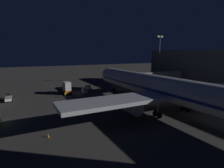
{
  "coord_description": "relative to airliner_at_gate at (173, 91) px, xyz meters",
  "views": [
    {
      "loc": [
        28.93,
        38.36,
        13.05
      ],
      "look_at": [
        3.0,
        -11.61,
        3.5
      ],
      "focal_mm": 28.88,
      "sensor_mm": 36.0,
      "label": 1
    }
  ],
  "objects": [
    {
      "name": "ground_plane",
      "position": [
        -0.0,
        -11.05,
        -5.21
      ],
      "size": [
        320.0,
        320.0,
        0.0
      ],
      "primitive_type": "plane",
      "color": "#383533"
    },
    {
      "name": "airliner_at_gate",
      "position": [
        0.0,
        0.0,
        0.0
      ],
      "size": [
        48.25,
        67.41,
        17.86
      ],
      "color": "silver",
      "rests_on": "ground_plane"
    },
    {
      "name": "jet_bridge",
      "position": [
        -12.28,
        -21.91,
        0.1
      ],
      "size": [
        22.96,
        3.4,
        6.84
      ],
      "color": "#9E9E99",
      "rests_on": "ground_plane"
    },
    {
      "name": "apron_floodlight_mast",
      "position": [
        -25.5,
        -33.19,
        6.5
      ],
      "size": [
        2.9,
        0.5,
        20.47
      ],
      "color": "#59595E",
      "rests_on": "ground_plane"
    },
    {
      "name": "catering_truck",
      "position": [
        15.47,
        -30.78,
        -3.21
      ],
      "size": [
        2.36,
        4.92,
        4.04
      ],
      "color": "orange",
      "rests_on": "ground_plane"
    },
    {
      "name": "belt_loader",
      "position": [
        32.08,
        -29.0,
        -4.36
      ],
      "size": [
        1.96,
        7.66,
        3.04
      ],
      "color": "silver",
      "rests_on": "ground_plane"
    },
    {
      "name": "baggage_container_near_belt",
      "position": [
        6.82,
        -34.47,
        -4.45
      ],
      "size": [
        1.63,
        1.62,
        1.51
      ],
      "primitive_type": "cube",
      "color": "#B7BABF",
      "rests_on": "ground_plane"
    },
    {
      "name": "baggage_container_mid_row",
      "position": [
        9.76,
        -29.54,
        -4.45
      ],
      "size": [
        1.54,
        1.74,
        1.52
      ],
      "primitive_type": "cube",
      "color": "#B7BABF",
      "rests_on": "ground_plane"
    },
    {
      "name": "ground_crew_near_nose_gear",
      "position": [
        4.16,
        -30.68,
        -4.19
      ],
      "size": [
        0.4,
        0.4,
        1.85
      ],
      "color": "black",
      "rests_on": "ground_plane"
    },
    {
      "name": "ground_crew_by_belt_loader",
      "position": [
        17.22,
        -25.77,
        -4.26
      ],
      "size": [
        0.4,
        0.4,
        1.72
      ],
      "color": "black",
      "rests_on": "ground_plane"
    },
    {
      "name": "ground_crew_under_port_wing",
      "position": [
        11.86,
        -34.88,
        -4.25
      ],
      "size": [
        0.4,
        0.4,
        1.75
      ],
      "color": "black",
      "rests_on": "ground_plane"
    },
    {
      "name": "ground_crew_by_tug",
      "position": [
        7.55,
        -32.15,
        -4.23
      ],
      "size": [
        0.4,
        0.4,
        1.77
      ],
      "color": "black",
      "rests_on": "ground_plane"
    },
    {
      "name": "traffic_cone_nose_port",
      "position": [
        -2.2,
        -32.66,
        -4.93
      ],
      "size": [
        0.36,
        0.36,
        0.55
      ],
      "primitive_type": "cone",
      "color": "orange",
      "rests_on": "ground_plane"
    },
    {
      "name": "traffic_cone_nose_starboard",
      "position": [
        2.2,
        -32.66,
        -4.93
      ],
      "size": [
        0.36,
        0.36,
        0.55
      ],
      "primitive_type": "cone",
      "color": "orange",
      "rests_on": "ground_plane"
    },
    {
      "name": "traffic_cone_wingtip_svc_side",
      "position": [
        25.63,
        -0.99,
        -4.93
      ],
      "size": [
        0.36,
        0.36,
        0.55
      ],
      "primitive_type": "cone",
      "color": "orange",
      "rests_on": "ground_plane"
    }
  ]
}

